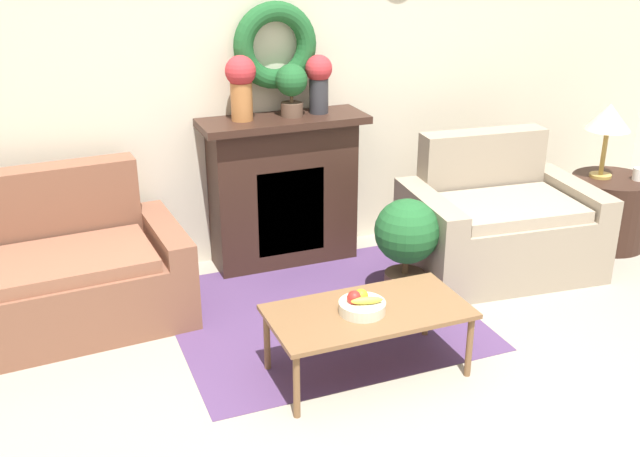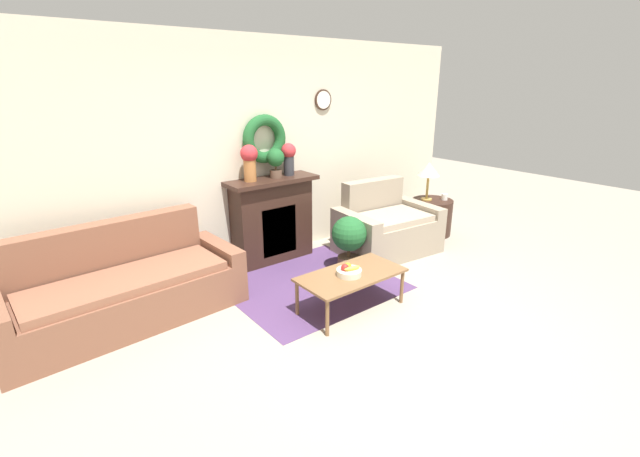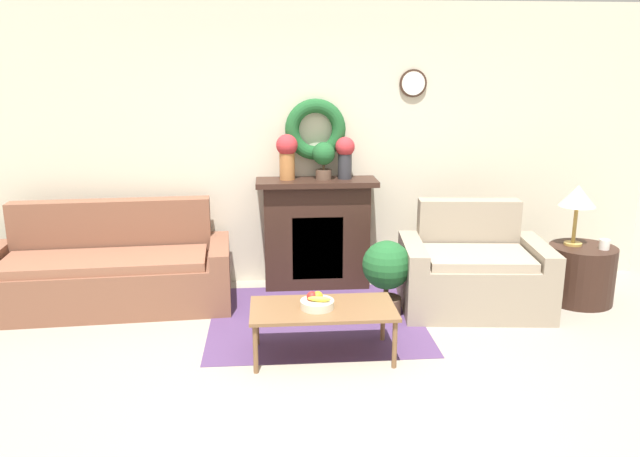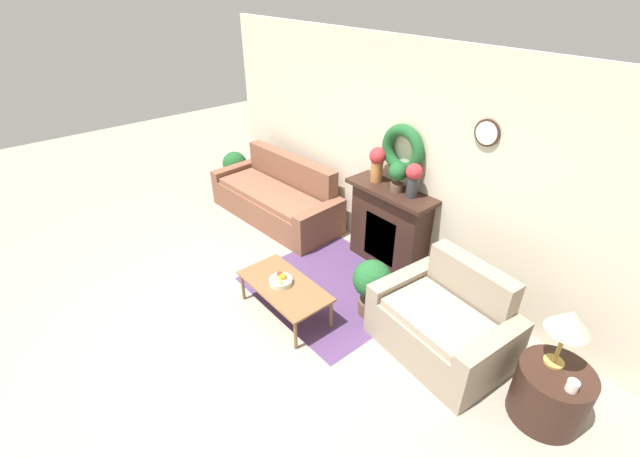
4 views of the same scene
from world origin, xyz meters
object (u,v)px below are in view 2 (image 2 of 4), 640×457
Objects in this scene: coffee_table at (351,277)px; couch_left at (124,289)px; vase_on_mantel_right at (289,157)px; vase_on_mantel_left at (249,160)px; fireplace at (272,219)px; mug at (445,197)px; table_lamp at (429,170)px; loveseat_right at (386,228)px; potted_plant_on_mantel at (276,160)px; side_table_by_loveseat at (431,217)px; fruit_bowl at (349,271)px; potted_plant_floor_by_loveseat at (349,238)px.

couch_left is at bearing 146.83° from coffee_table.
vase_on_mantel_left is at bearing 180.00° from vase_on_mantel_right.
mug is (2.52, -0.73, 0.03)m from fireplace.
fireplace is 2.42m from table_lamp.
potted_plant_on_mantel is (-1.28, 0.67, 0.95)m from loveseat_right.
potted_plant_on_mantel is (-2.31, 0.62, 1.01)m from side_table_by_loveseat.
fireplace is 3.24× the size of potted_plant_on_mantel.
vase_on_mantel_right is (-2.24, 0.74, 0.73)m from mug.
fruit_bowl is at bearing -157.55° from table_lamp.
vase_on_mantel_left is 1.21× the size of potted_plant_on_mantel.
table_lamp is 1.57× the size of potted_plant_on_mantel.
coffee_table is 1.93× the size of table_lamp.
vase_on_mantel_left reaches higher than fireplace.
fireplace is at bearing -178.83° from vase_on_mantel_right.
potted_plant_on_mantel is at bearing 119.31° from potted_plant_floor_by_loveseat.
vase_on_mantel_left is at bearing 167.43° from table_lamp.
vase_on_mantel_left is at bearing 133.54° from potted_plant_floor_by_loveseat.
couch_left is 5.14× the size of vase_on_mantel_left.
fireplace is 0.81m from vase_on_mantel_right.
side_table_by_loveseat is 2.43m from vase_on_mantel_right.
fireplace reaches higher than loveseat_right.
potted_plant_on_mantel reaches higher than mug.
fireplace reaches higher than fruit_bowl.
side_table_by_loveseat is 1.07× the size of table_lamp.
couch_left is 3.96× the size of table_lamp.
vase_on_mantel_right reaches higher than couch_left.
table_lamp is at bearing -13.89° from fireplace.
vase_on_mantel_left reaches higher than coffee_table.
couch_left is 4.29m from side_table_by_loveseat.
potted_plant_on_mantel reaches higher than fireplace.
loveseat_right is at bearing 31.22° from fruit_bowl.
side_table_by_loveseat is at bearing -16.77° from vase_on_mantel_right.
mug is 1.99m from potted_plant_floor_by_loveseat.
loveseat_right reaches higher than side_table_by_loveseat.
loveseat_right is at bearing 11.51° from potted_plant_floor_by_loveseat.
side_table_by_loveseat is at bearing -7.05° from couch_left.
vase_on_mantel_left is (-0.28, 0.01, 0.78)m from fireplace.
potted_plant_on_mantel is at bearing 165.10° from side_table_by_loveseat.
fireplace is 12.56× the size of mug.
coffee_table is at bearing -162.21° from mug.
vase_on_mantel_left is 1.07× the size of vase_on_mantel_right.
fruit_bowl is 0.37× the size of potted_plant_floor_by_loveseat.
vase_on_mantel_left reaches higher than potted_plant_floor_by_loveseat.
table_lamp is 1.30× the size of vase_on_mantel_left.
couch_left is 2.16m from fruit_bowl.
potted_plant_on_mantel reaches higher than loveseat_right.
potted_plant_floor_by_loveseat is (-1.85, -0.22, 0.15)m from side_table_by_loveseat.
potted_plant_on_mantel is at bearing -3.33° from vase_on_mantel_left.
potted_plant_on_mantel is (1.97, 0.35, 0.97)m from couch_left.
vase_on_mantel_left is (-0.16, 1.58, 0.88)m from fruit_bowl.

